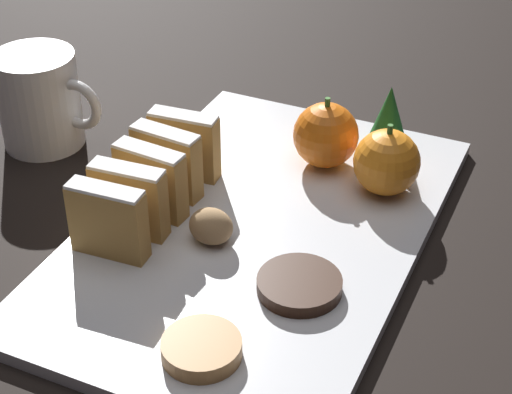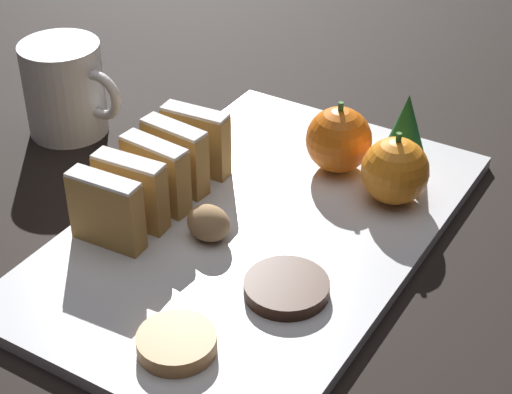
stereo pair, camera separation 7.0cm
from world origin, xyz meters
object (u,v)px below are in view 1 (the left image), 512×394
Objects in this scene: chocolate_cookie at (299,285)px; coffee_mug at (41,100)px; orange_near at (326,135)px; walnut at (211,226)px; orange_far at (387,162)px.

coffee_mug is (-0.33, 0.12, 0.03)m from chocolate_cookie.
chocolate_cookie is (0.05, -0.18, -0.03)m from orange_near.
walnut is at bearing 162.85° from chocolate_cookie.
chocolate_cookie is 0.59× the size of coffee_mug.
orange_near is 0.07m from orange_far.
walnut is at bearing -129.21° from orange_far.
orange_near is at bearing 12.42° from coffee_mug.
walnut is (-0.04, -0.15, -0.02)m from orange_near.
chocolate_cookie is at bearing -20.34° from coffee_mug.
orange_far is at bearing 83.61° from chocolate_cookie.
orange_near is 0.19m from chocolate_cookie.
coffee_mug reaches higher than orange_far.
orange_near reaches higher than chocolate_cookie.
orange_far is 0.60× the size of coffee_mug.
orange_near is 1.84× the size of walnut.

